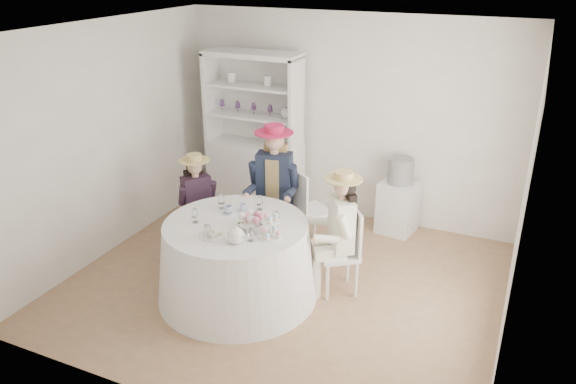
% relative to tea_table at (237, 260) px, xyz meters
% --- Properties ---
extents(ground, '(4.50, 4.50, 0.00)m').
position_rel_tea_table_xyz_m(ground, '(0.35, 0.41, -0.42)').
color(ground, '#8D6746').
rests_on(ground, ground).
extents(ceiling, '(4.50, 4.50, 0.00)m').
position_rel_tea_table_xyz_m(ceiling, '(0.35, 0.41, 2.28)').
color(ceiling, white).
rests_on(ceiling, wall_back).
extents(wall_back, '(4.50, 0.00, 4.50)m').
position_rel_tea_table_xyz_m(wall_back, '(0.35, 2.41, 0.93)').
color(wall_back, silver).
rests_on(wall_back, ground).
extents(wall_front, '(4.50, 0.00, 4.50)m').
position_rel_tea_table_xyz_m(wall_front, '(0.35, -1.59, 0.93)').
color(wall_front, silver).
rests_on(wall_front, ground).
extents(wall_left, '(0.00, 4.50, 4.50)m').
position_rel_tea_table_xyz_m(wall_left, '(-1.90, 0.41, 0.93)').
color(wall_left, silver).
rests_on(wall_left, ground).
extents(wall_right, '(0.00, 4.50, 4.50)m').
position_rel_tea_table_xyz_m(wall_right, '(2.60, 0.41, 0.93)').
color(wall_right, silver).
rests_on(wall_right, ground).
extents(tea_table, '(1.67, 1.67, 0.84)m').
position_rel_tea_table_xyz_m(tea_table, '(0.00, 0.00, 0.00)').
color(tea_table, white).
rests_on(tea_table, ground).
extents(hutch, '(1.31, 0.54, 2.19)m').
position_rel_tea_table_xyz_m(hutch, '(-0.85, 2.08, 0.36)').
color(hutch, silver).
rests_on(hutch, ground).
extents(side_table, '(0.50, 0.50, 0.68)m').
position_rel_tea_table_xyz_m(side_table, '(1.16, 2.16, -0.08)').
color(side_table, silver).
rests_on(side_table, ground).
extents(hatbox, '(0.42, 0.42, 0.32)m').
position_rel_tea_table_xyz_m(hatbox, '(1.16, 2.16, 0.42)').
color(hatbox, black).
rests_on(hatbox, side_table).
extents(guest_left, '(0.54, 0.51, 1.25)m').
position_rel_tea_table_xyz_m(guest_left, '(-0.86, 0.62, 0.28)').
color(guest_left, silver).
rests_on(guest_left, ground).
extents(guest_mid, '(0.59, 0.63, 1.57)m').
position_rel_tea_table_xyz_m(guest_mid, '(-0.08, 1.06, 0.47)').
color(guest_mid, silver).
rests_on(guest_mid, ground).
extents(guest_right, '(0.59, 0.56, 1.37)m').
position_rel_tea_table_xyz_m(guest_right, '(0.93, 0.51, 0.35)').
color(guest_right, silver).
rests_on(guest_right, ground).
extents(spare_chair, '(0.58, 0.58, 1.01)m').
position_rel_tea_table_xyz_m(spare_chair, '(0.25, 1.27, 0.12)').
color(spare_chair, silver).
rests_on(spare_chair, ground).
extents(teacup_a, '(0.12, 0.12, 0.08)m').
position_rel_tea_table_xyz_m(teacup_a, '(-0.19, 0.18, 0.46)').
color(teacup_a, white).
rests_on(teacup_a, tea_table).
extents(teacup_b, '(0.09, 0.09, 0.07)m').
position_rel_tea_table_xyz_m(teacup_b, '(-0.08, 0.29, 0.46)').
color(teacup_b, white).
rests_on(teacup_b, tea_table).
extents(teacup_c, '(0.10, 0.10, 0.06)m').
position_rel_tea_table_xyz_m(teacup_c, '(0.24, 0.10, 0.45)').
color(teacup_c, white).
rests_on(teacup_c, tea_table).
extents(flower_bowl, '(0.24, 0.24, 0.06)m').
position_rel_tea_table_xyz_m(flower_bowl, '(0.22, -0.05, 0.45)').
color(flower_bowl, white).
rests_on(flower_bowl, tea_table).
extents(flower_arrangement, '(0.20, 0.20, 0.08)m').
position_rel_tea_table_xyz_m(flower_arrangement, '(0.19, 0.00, 0.52)').
color(flower_arrangement, '#D76B87').
rests_on(flower_arrangement, tea_table).
extents(table_teapot, '(0.23, 0.16, 0.17)m').
position_rel_tea_table_xyz_m(table_teapot, '(0.21, -0.35, 0.50)').
color(table_teapot, white).
rests_on(table_teapot, tea_table).
extents(sandwich_plate, '(0.27, 0.27, 0.06)m').
position_rel_tea_table_xyz_m(sandwich_plate, '(-0.07, -0.32, 0.44)').
color(sandwich_plate, white).
rests_on(sandwich_plate, tea_table).
extents(cupcake_stand, '(0.24, 0.24, 0.23)m').
position_rel_tea_table_xyz_m(cupcake_stand, '(0.45, -0.11, 0.51)').
color(cupcake_stand, white).
rests_on(cupcake_stand, tea_table).
extents(stemware_set, '(0.85, 0.88, 0.15)m').
position_rel_tea_table_xyz_m(stemware_set, '(0.00, 0.00, 0.50)').
color(stemware_set, white).
rests_on(stemware_set, tea_table).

